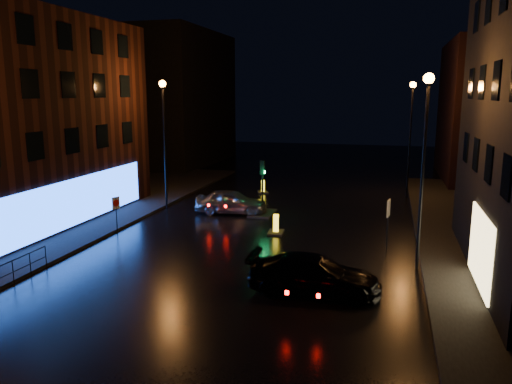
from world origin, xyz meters
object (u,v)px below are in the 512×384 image
Objects in this scene: road_sign_left at (116,206)px; road_sign_right at (388,213)px; bollard_near at (276,229)px; traffic_signal at (262,207)px; dark_sedan at (314,275)px; bollard_far at (263,190)px; silver_hatchback at (231,202)px.

road_sign_right reaches higher than road_sign_left.
road_sign_left reaches higher than bollard_near.
traffic_signal is 0.68× the size of dark_sedan.
road_sign_right is at bearing -35.77° from traffic_signal.
bollard_near is at bearing -94.32° from bollard_far.
bollard_near is 8.85m from road_sign_left.
bollard_far is at bearing -9.51° from silver_hatchback.
bollard_far is at bearing 18.68° from dark_sedan.
bollard_near is at bearing -142.11° from silver_hatchback.
traffic_signal is at bearing 62.60° from road_sign_left.
silver_hatchback is 7.59m from road_sign_left.
dark_sedan is at bearing 77.18° from road_sign_right.
road_sign_left is at bearing 134.35° from silver_hatchback.
bollard_far is 0.65× the size of road_sign_left.
dark_sedan is at bearing -92.20° from bollard_far.
silver_hatchback is at bearing 71.33° from road_sign_left.
bollard_far is (-1.69, 6.80, -0.29)m from traffic_signal.
road_sign_right is (2.64, 6.27, 1.15)m from dark_sedan.
dark_sedan is 6.90m from road_sign_right.
road_sign_left is at bearing 63.15° from dark_sedan.
silver_hatchback reaches higher than bollard_far.
road_sign_left is 14.41m from road_sign_right.
dark_sedan is at bearing -155.70° from silver_hatchback.
road_sign_right is (5.90, -1.49, 1.65)m from bollard_near.
traffic_signal reaches higher than bollard_far.
dark_sedan is 8.43m from bollard_near.
traffic_signal is at bearing -98.19° from bollard_far.
silver_hatchback is 3.53× the size of bollard_near.
road_sign_right reaches higher than bollard_far.
bollard_far is at bearing 103.20° from bollard_near.
traffic_signal is at bearing 109.31° from bollard_near.
bollard_far is 15.60m from road_sign_right.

